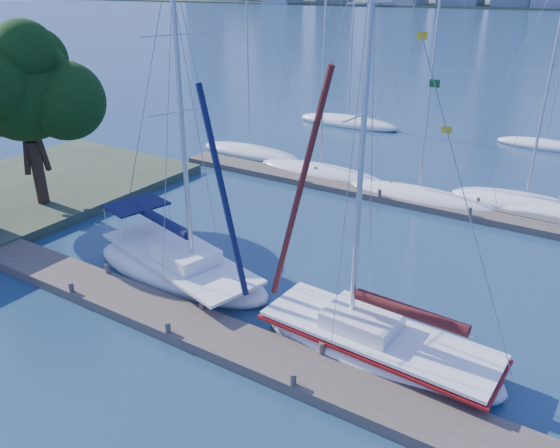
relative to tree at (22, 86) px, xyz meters
The scene contains 13 objects.
ground 15.93m from the tree, 17.32° to the right, with size 700.00×700.00×0.00m, color navy.
near_dock 15.85m from the tree, 17.32° to the right, with size 26.00×2.00×0.40m, color brown.
far_dock 20.71m from the tree, 36.51° to the left, with size 30.00×1.80×0.36m, color brown.
tree is the anchor object (origin of this frame).
sailboat_navy 12.59m from the tree, ahead, with size 9.26×5.07×12.85m.
sailboat_maroon 21.02m from the tree, ahead, with size 8.47×3.17×14.29m.
bg_boat_0 16.25m from the tree, 77.10° to the left, with size 8.28×5.24×14.48m.
bg_boat_1 17.60m from the tree, 53.01° to the left, with size 8.91×2.50×13.18m.
bg_boat_2 21.61m from the tree, 36.49° to the left, with size 8.97×3.59×14.83m.
bg_boat_3 26.90m from the tree, 32.91° to the left, with size 8.28×3.75×13.29m.
bg_boat_4 28.03m from the tree, 30.13° to the left, with size 7.70×4.14×13.35m.
bg_boat_6 27.78m from the tree, 78.64° to the left, with size 9.55×4.71×15.90m.
bg_boat_7 35.51m from the tree, 53.12° to the left, with size 7.04×4.27×10.13m.
Camera 1 is at (11.56, -12.03, 11.37)m, focal length 35.00 mm.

